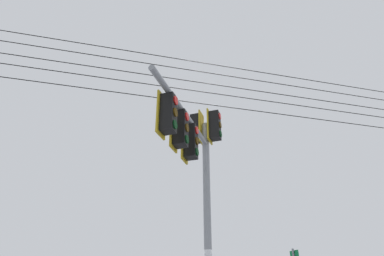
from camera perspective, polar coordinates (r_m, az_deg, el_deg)
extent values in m
cylinder|color=gray|center=(9.25, 2.62, -16.28)|extent=(0.20, 0.20, 6.13)
cylinder|color=gray|center=(8.42, -1.40, 2.59)|extent=(2.28, 3.21, 0.14)
cube|color=black|center=(10.20, 3.88, 0.39)|extent=(0.42, 0.42, 0.90)
cube|color=#B29319|center=(10.24, 2.96, 0.25)|extent=(0.28, 0.38, 1.04)
cylinder|color=red|center=(10.31, 4.71, 2.00)|extent=(0.14, 0.18, 0.20)
cylinder|color=#3C2703|center=(10.16, 4.78, 0.54)|extent=(0.14, 0.18, 0.20)
cylinder|color=black|center=(10.02, 4.84, -0.97)|extent=(0.14, 0.18, 0.20)
cube|color=black|center=(10.35, 0.67, -0.11)|extent=(0.42, 0.42, 0.90)
cube|color=#B29319|center=(10.30, 1.57, 0.03)|extent=(0.28, 0.38, 1.04)
cylinder|color=red|center=(10.53, -0.19, 1.20)|extent=(0.14, 0.18, 0.20)
cylinder|color=#3C2703|center=(10.39, -0.19, -0.25)|extent=(0.14, 0.18, 0.20)
cylinder|color=black|center=(10.26, -0.19, -1.73)|extent=(0.14, 0.18, 0.20)
cube|color=black|center=(8.62, -0.19, -2.32)|extent=(0.42, 0.42, 0.90)
cube|color=#B29319|center=(8.67, -1.26, -2.47)|extent=(0.28, 0.39, 1.04)
cylinder|color=red|center=(8.71, 0.84, -0.40)|extent=(0.14, 0.18, 0.20)
cylinder|color=#3C2703|center=(8.58, 0.86, -2.18)|extent=(0.14, 0.18, 0.20)
cylinder|color=black|center=(8.45, 0.87, -4.01)|extent=(0.14, 0.18, 0.20)
cube|color=black|center=(7.99, -1.94, -0.12)|extent=(0.42, 0.42, 0.90)
cube|color=#B29319|center=(8.04, -3.08, -0.29)|extent=(0.28, 0.39, 1.04)
cylinder|color=red|center=(8.09, -0.81, 1.93)|extent=(0.14, 0.18, 0.20)
cylinder|color=#3C2703|center=(7.94, -0.82, 0.05)|extent=(0.14, 0.18, 0.20)
cylinder|color=black|center=(7.81, -0.83, -1.89)|extent=(0.14, 0.18, 0.20)
cube|color=black|center=(7.38, -3.98, 2.45)|extent=(0.42, 0.42, 0.90)
cube|color=#B29319|center=(7.44, -5.19, 2.23)|extent=(0.28, 0.38, 1.04)
cylinder|color=red|center=(7.48, -2.74, 4.64)|extent=(0.14, 0.18, 0.20)
cylinder|color=#3C2703|center=(7.33, -2.79, 2.67)|extent=(0.14, 0.18, 0.20)
cylinder|color=black|center=(7.18, -2.84, 0.60)|extent=(0.14, 0.18, 0.20)
cube|color=#0C7238|center=(11.61, 16.84, -19.84)|extent=(0.10, 0.36, 0.31)
cube|color=white|center=(11.62, 16.90, -19.84)|extent=(0.06, 0.29, 0.25)
cylinder|color=black|center=(10.47, -3.08, 4.74)|extent=(21.95, 0.61, 0.11)
cylinder|color=black|center=(10.72, -3.02, 6.76)|extent=(21.95, 0.61, 0.11)
cylinder|color=black|center=(10.93, -2.97, 8.27)|extent=(21.95, 0.61, 0.11)
cylinder|color=black|center=(11.19, -2.92, 10.09)|extent=(21.95, 0.61, 0.11)
cylinder|color=black|center=(11.43, -2.87, 11.60)|extent=(21.95, 0.61, 0.11)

